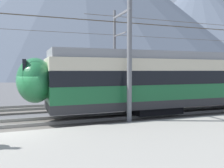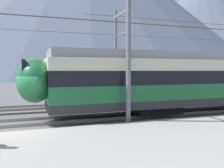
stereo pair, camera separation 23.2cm
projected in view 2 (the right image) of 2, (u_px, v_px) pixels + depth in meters
ground_plane at (8, 135)px, 10.35m from camera, size 400.00×400.00×0.00m
track_near at (11, 126)px, 11.85m from camera, size 120.00×3.00×0.28m
track_far at (15, 110)px, 16.51m from camera, size 120.00×3.00×0.28m
catenary_mast_mid at (127, 44)px, 11.75m from camera, size 44.13×2.23×7.80m
catenary_mast_far_side at (116, 54)px, 21.06m from camera, size 44.13×2.66×7.99m
mountain_central_peak at (83, 2)px, 153.28m from camera, size 202.32×202.32×91.52m
mountain_right_ridge at (202, 27)px, 228.33m from camera, size 196.69×196.69×86.64m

